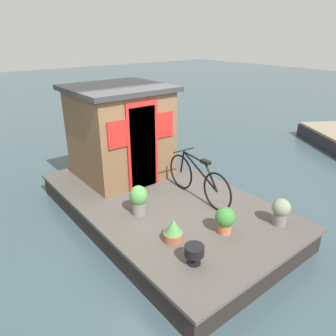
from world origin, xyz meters
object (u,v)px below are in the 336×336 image
Objects in this scene: potted_plant_basil at (281,211)px; charcoal_grill at (194,251)px; houseboat_cabin at (121,132)px; potted_plant_ivy at (173,231)px; bicycle at (198,179)px; potted_plant_rosemary at (225,219)px; potted_plant_geranium at (139,199)px.

charcoal_grill is (0.17, 1.80, -0.06)m from potted_plant_basil.
houseboat_cabin is 5.38× the size of potted_plant_ivy.
potted_plant_ivy reaches higher than charcoal_grill.
charcoal_grill is (-3.28, 0.82, -0.80)m from houseboat_cabin.
bicycle is 1.23m from potted_plant_rosemary.
potted_plant_geranium reaches higher than potted_plant_rosemary.
potted_plant_geranium is at bearing 79.68° from bicycle.
potted_plant_geranium is (0.22, 1.22, -0.11)m from bicycle.
potted_plant_geranium is at bearing -5.13° from charcoal_grill.
potted_plant_basil reaches higher than potted_plant_rosemary.
potted_plant_rosemary is 0.86m from potted_plant_ivy.
houseboat_cabin is at bearing 1.38° from potted_plant_rosemary.
bicycle reaches higher than potted_plant_geranium.
houseboat_cabin is at bearing 15.86° from potted_plant_basil.
bicycle reaches higher than charcoal_grill.
houseboat_cabin is 3.66× the size of potted_plant_geranium.
bicycle is 1.61m from potted_plant_basil.
potted_plant_ivy is at bearing 122.05° from bicycle.
potted_plant_basil is 1.66× the size of charcoal_grill.
bicycle is 3.79× the size of potted_plant_basil.
potted_plant_basil is at bearing -164.14° from houseboat_cabin.
bicycle is 3.98× the size of potted_plant_rosemary.
potted_plant_basil reaches higher than potted_plant_ivy.
potted_plant_basil is 2.42m from potted_plant_geranium.
potted_plant_basil is 1.86m from potted_plant_ivy.
bicycle is at bearing -100.32° from potted_plant_geranium.
potted_plant_rosemary is at bearing -114.10° from potted_plant_ivy.
potted_plant_geranium is (1.77, 1.66, 0.03)m from potted_plant_basil.
potted_plant_geranium reaches higher than potted_plant_basil.
potted_plant_rosemary is (-1.13, 0.46, -0.15)m from bicycle.
potted_plant_ivy is at bearing 165.22° from houseboat_cabin.
potted_plant_rosemary reaches higher than potted_plant_ivy.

